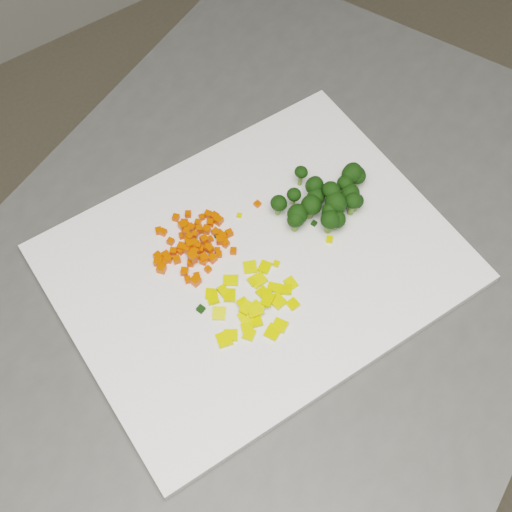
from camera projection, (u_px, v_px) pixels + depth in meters
counter_block at (260, 412)px, 1.16m from camera, size 1.06×0.91×0.90m
cutting_board at (256, 263)px, 0.78m from camera, size 0.42×0.33×0.01m
carrot_pile at (195, 241)px, 0.77m from camera, size 0.09×0.09×0.03m
pepper_pile at (255, 304)px, 0.74m from camera, size 0.11×0.11×0.01m
broccoli_pile at (312, 186)px, 0.79m from camera, size 0.11×0.11×0.05m
carrot_cube_0 at (195, 243)px, 0.77m from camera, size 0.01×0.01×0.01m
carrot_cube_1 at (192, 250)px, 0.78m from camera, size 0.01×0.01×0.01m
carrot_cube_2 at (198, 223)px, 0.80m from camera, size 0.01×0.01×0.01m
carrot_cube_3 at (193, 259)px, 0.77m from camera, size 0.01×0.01×0.01m
carrot_cube_4 at (158, 256)px, 0.77m from camera, size 0.01×0.01×0.01m
carrot_cube_5 at (225, 245)px, 0.78m from camera, size 0.01×0.01×0.01m
carrot_cube_6 at (195, 252)px, 0.77m from camera, size 0.01×0.01×0.01m
carrot_cube_7 at (220, 240)px, 0.78m from camera, size 0.01×0.01×0.01m
carrot_cube_8 at (171, 241)px, 0.78m from camera, size 0.01×0.01×0.01m
carrot_cube_9 at (208, 248)px, 0.78m from camera, size 0.01×0.01×0.01m
carrot_cube_10 at (225, 243)px, 0.78m from camera, size 0.01×0.01×0.01m
carrot_cube_11 at (173, 251)px, 0.78m from camera, size 0.01×0.01×0.01m
carrot_cube_12 at (187, 225)px, 0.79m from camera, size 0.01×0.01×0.01m
carrot_cube_13 at (199, 229)px, 0.78m from camera, size 0.01×0.01×0.01m
carrot_cube_14 at (182, 236)px, 0.79m from camera, size 0.01×0.01×0.01m
carrot_cube_15 at (185, 223)px, 0.80m from camera, size 0.01×0.01×0.01m
carrot_cube_16 at (188, 214)px, 0.80m from camera, size 0.01×0.01×0.01m
carrot_cube_17 at (191, 228)px, 0.79m from camera, size 0.01×0.01×0.01m
carrot_cube_18 at (196, 245)px, 0.77m from camera, size 0.01×0.01×0.01m
carrot_cube_19 at (208, 269)px, 0.77m from camera, size 0.01×0.01×0.01m
carrot_cube_20 at (200, 249)px, 0.78m from camera, size 0.01×0.01×0.01m
carrot_cube_21 at (212, 258)px, 0.77m from camera, size 0.01×0.01×0.01m
carrot_cube_22 at (204, 239)px, 0.78m from camera, size 0.01×0.01×0.01m
carrot_cube_23 at (208, 214)px, 0.80m from camera, size 0.01×0.01×0.01m
carrot_cube_24 at (191, 255)px, 0.77m from camera, size 0.01×0.01×0.01m
carrot_cube_25 at (177, 260)px, 0.77m from camera, size 0.01×0.01×0.01m
carrot_cube_26 at (163, 232)px, 0.79m from camera, size 0.01×0.01×0.01m
carrot_cube_27 at (187, 249)px, 0.77m from camera, size 0.01×0.01×0.01m
carrot_cube_28 at (162, 269)px, 0.76m from camera, size 0.01×0.01×0.01m
carrot_cube_29 at (164, 262)px, 0.77m from camera, size 0.01×0.01×0.01m
carrot_cube_30 at (184, 223)px, 0.79m from camera, size 0.01×0.01×0.01m
carrot_cube_31 at (190, 244)px, 0.77m from camera, size 0.01×0.01×0.01m
carrot_cube_32 at (183, 226)px, 0.79m from camera, size 0.01×0.01×0.01m
carrot_cube_33 at (218, 220)px, 0.80m from camera, size 0.01×0.01×0.01m
carrot_cube_34 at (190, 244)px, 0.77m from camera, size 0.01×0.01×0.01m
carrot_cube_35 at (190, 237)px, 0.78m from camera, size 0.01×0.01×0.01m
carrot_cube_36 at (204, 258)px, 0.77m from camera, size 0.01×0.01×0.01m
carrot_cube_37 at (202, 217)px, 0.80m from camera, size 0.01×0.01×0.01m
carrot_cube_38 at (204, 261)px, 0.77m from camera, size 0.01×0.01×0.01m
carrot_cube_39 at (210, 249)px, 0.77m from camera, size 0.01×0.01×0.01m
carrot_cube_40 at (158, 262)px, 0.77m from camera, size 0.01×0.01×0.01m
carrot_cube_41 at (220, 233)px, 0.79m from camera, size 0.01×0.01×0.01m
carrot_cube_42 at (176, 218)px, 0.80m from camera, size 0.01×0.01×0.01m
carrot_cube_43 at (195, 234)px, 0.78m from camera, size 0.01×0.01×0.01m
carrot_cube_44 at (181, 251)px, 0.78m from camera, size 0.01×0.01×0.01m
carrot_cube_45 at (210, 239)px, 0.78m from camera, size 0.01×0.01×0.01m
carrot_cube_46 at (210, 223)px, 0.79m from camera, size 0.01×0.01×0.01m
carrot_cube_47 at (196, 281)px, 0.76m from camera, size 0.01×0.01×0.01m
carrot_cube_48 at (215, 216)px, 0.80m from camera, size 0.01×0.01×0.01m
carrot_cube_49 at (190, 263)px, 0.77m from camera, size 0.01×0.01×0.01m
carrot_cube_50 at (207, 230)px, 0.79m from camera, size 0.01×0.01×0.01m
carrot_cube_51 at (233, 251)px, 0.78m from camera, size 0.01×0.01×0.01m
carrot_cube_52 at (168, 259)px, 0.77m from camera, size 0.01×0.01×0.01m
carrot_cube_53 at (185, 272)px, 0.76m from camera, size 0.01×0.01×0.01m
carrot_cube_54 at (216, 232)px, 0.79m from camera, size 0.01×0.01×0.01m
carrot_cube_55 at (229, 233)px, 0.79m from camera, size 0.01×0.01×0.01m
carrot_cube_56 at (219, 254)px, 0.77m from camera, size 0.01×0.01×0.01m
carrot_cube_57 at (187, 231)px, 0.78m from camera, size 0.01×0.01×0.01m
carrot_cube_58 at (197, 276)px, 0.76m from camera, size 0.01×0.01×0.01m
carrot_cube_59 at (223, 237)px, 0.79m from camera, size 0.01×0.01×0.01m
carrot_cube_60 at (159, 231)px, 0.79m from camera, size 0.01×0.01×0.01m
carrot_cube_61 at (182, 247)px, 0.78m from camera, size 0.01×0.01×0.01m
carrot_cube_62 at (217, 251)px, 0.78m from camera, size 0.01×0.01×0.01m
carrot_cube_63 at (166, 255)px, 0.77m from camera, size 0.01×0.01×0.01m
carrot_cube_64 at (161, 259)px, 0.77m from camera, size 0.01×0.01×0.01m
carrot_cube_65 at (188, 280)px, 0.76m from camera, size 0.01×0.01×0.01m
carrot_cube_66 at (198, 246)px, 0.77m from camera, size 0.01×0.01×0.01m
carrot_cube_67 at (187, 240)px, 0.78m from camera, size 0.01×0.01×0.01m
carrot_cube_68 at (193, 257)px, 0.76m from camera, size 0.01×0.01×0.01m
pepper_chunk_0 at (267, 295)px, 0.75m from camera, size 0.02×0.02×0.01m
pepper_chunk_1 at (248, 329)px, 0.73m from camera, size 0.02×0.02×0.01m
pepper_chunk_2 at (268, 300)px, 0.74m from camera, size 0.02×0.02×0.01m
pepper_chunk_3 at (273, 332)px, 0.73m from camera, size 0.02×0.02×0.00m
pepper_chunk_4 at (255, 311)px, 0.74m from camera, size 0.02×0.02×0.01m
pepper_chunk_5 at (258, 280)px, 0.76m from camera, size 0.02×0.01×0.01m
pepper_chunk_6 at (230, 335)px, 0.73m from camera, size 0.02×0.02×0.01m
pepper_chunk_7 at (230, 295)px, 0.75m from camera, size 0.02×0.02×0.01m
pepper_chunk_8 at (245, 317)px, 0.74m from camera, size 0.02×0.02×0.01m
pepper_chunk_9 at (265, 267)px, 0.77m from camera, size 0.02×0.02×0.00m
pepper_chunk_10 at (277, 301)px, 0.75m from camera, size 0.02×0.02×0.00m
pepper_chunk_11 at (285, 290)px, 0.75m from camera, size 0.02×0.02×0.01m
pepper_chunk_12 at (293, 304)px, 0.75m from camera, size 0.01×0.01×0.01m
pepper_chunk_13 at (255, 309)px, 0.74m from camera, size 0.02×0.02×0.01m
pepper_chunk_14 at (224, 292)px, 0.75m from camera, size 0.01×0.02×0.01m
pepper_chunk_15 at (280, 325)px, 0.73m from camera, size 0.02×0.02×0.01m
pepper_chunk_16 at (213, 297)px, 0.75m from camera, size 0.02×0.02×0.01m
pepper_chunk_17 at (246, 307)px, 0.74m from camera, size 0.02×0.02×0.01m
pepper_chunk_18 at (243, 303)px, 0.74m from camera, size 0.01×0.01×0.00m
pepper_chunk_19 at (291, 283)px, 0.76m from camera, size 0.01×0.01×0.00m
pepper_chunk_20 at (210, 294)px, 0.75m from camera, size 0.02×0.02×0.00m
pepper_chunk_21 at (219, 313)px, 0.74m from camera, size 0.02×0.02×0.01m
pepper_chunk_22 at (265, 294)px, 0.75m from camera, size 0.01×0.02×0.01m
pepper_chunk_23 at (249, 334)px, 0.73m from camera, size 0.02×0.02×0.01m
pepper_chunk_24 at (224, 339)px, 0.73m from camera, size 0.02×0.02×0.01m
pepper_chunk_25 at (231, 280)px, 0.76m from camera, size 0.02×0.02×0.01m
pepper_chunk_26 at (274, 287)px, 0.76m from camera, size 0.02×0.02×0.00m
pepper_chunk_27 at (256, 321)px, 0.74m from camera, size 0.02×0.02×0.01m
pepper_chunk_28 at (255, 280)px, 0.76m from camera, size 0.01×0.01×0.01m
pepper_chunk_29 at (250, 267)px, 0.77m from camera, size 0.02×0.02×0.01m
broccoli_floret_0 at (335, 221)px, 0.79m from camera, size 0.03×0.03×0.03m
broccoli_floret_1 at (314, 189)px, 0.81m from camera, size 0.03×0.03×0.03m
broccoli_floret_2 at (300, 177)px, 0.81m from camera, size 0.02×0.02×0.03m
broccoli_floret_3 at (328, 215)px, 0.79m from camera, size 0.02×0.02×0.03m
broccoli_floret_4 at (329, 223)px, 0.78m from camera, size 0.03×0.03×0.03m
broccoli_floret_5 at (315, 200)px, 0.80m from camera, size 0.03×0.03×0.03m
broccoli_floret_6 at (349, 196)px, 0.80m from camera, size 0.03×0.03×0.03m
broccoli_floret_7 at (293, 197)px, 0.79m from camera, size 0.02×0.02×0.02m
broccoli_floret_8 at (355, 204)px, 0.80m from camera, size 0.02×0.02×0.02m
broccoli_floret_9 at (329, 217)px, 0.79m from camera, size 0.03×0.03×0.03m
broccoli_floret_10 at (310, 208)px, 0.79m from camera, size 0.03×0.03×0.03m
broccoli_floret_11 at (351, 176)px, 0.81m from camera, size 0.03×0.03×0.03m
broccoli_floret_12 at (330, 193)px, 0.79m from camera, size 0.03×0.03×0.03m
broccoli_floret_13 at (296, 217)px, 0.79m from camera, size 0.03×0.03×0.03m
broccoli_floret_14 at (344, 187)px, 0.81m from camera, size 0.02×0.02×0.03m
broccoli_floret_15 at (352, 205)px, 0.79m from camera, size 0.03×0.03×0.03m
broccoli_floret_16 at (278, 206)px, 0.79m from camera, size 0.03×0.03×0.03m
broccoli_floret_17 at (355, 178)px, 0.81m from camera, size 0.03×0.03×0.03m
broccoli_floret_18 at (334, 207)px, 0.79m from camera, size 0.03×0.03×0.04m
broccoli_floret_19 at (295, 222)px, 0.78m from camera, size 0.03×0.03×0.03m
broccoli_floret_20 at (349, 178)px, 0.81m from camera, size 0.03×0.03×0.03m
stray_bit_0 at (210, 297)px, 0.75m from camera, size 0.00×0.00×0.00m
stray_bit_1 at (161, 256)px, 0.78m from camera, size 0.01×0.01×0.00m
stray_bit_2 at (276, 264)px, 0.77m from camera, size 0.01×0.01×0.00m
stray_bit_3 at (299, 224)px, 0.80m from camera, size 0.01×0.01×0.00m
stray_bit_4 at (239, 215)px, 0.80m from camera, size 0.01×0.01×0.00m
stray_bit_5 at (257, 204)px, 0.81m from camera, size 0.01×0.01×0.00m
stray_bit_6 at (201, 309)px, 0.74m from camera, size 0.01×0.01×0.00m
stray_bit_7 at (218, 236)px, 0.79m from camera, size 0.01×0.01×0.00m
stray_bit_8 at (329, 239)px, 0.79m from camera, size 0.01×0.01×0.00m
stray_bit_9 at (314, 223)px, 0.80m from camera, size 0.01×0.01×0.00m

